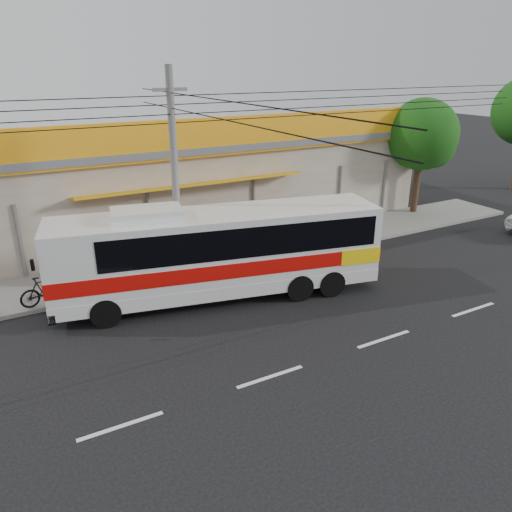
{
  "coord_description": "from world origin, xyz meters",
  "views": [
    {
      "loc": [
        -9.77,
        -12.14,
        7.85
      ],
      "look_at": [
        -1.95,
        2.0,
        1.55
      ],
      "focal_mm": 35.0,
      "sensor_mm": 36.0,
      "label": 1
    }
  ],
  "objects_px": {
    "coach_bus": "(224,248)",
    "tree_near": "(424,137)",
    "utility_pole": "(171,108)",
    "motorbike_dark": "(45,290)"
  },
  "relations": [
    {
      "from": "coach_bus",
      "to": "tree_near",
      "type": "height_order",
      "value": "tree_near"
    },
    {
      "from": "utility_pole",
      "to": "tree_near",
      "type": "distance_m",
      "value": 15.17
    },
    {
      "from": "tree_near",
      "to": "utility_pole",
      "type": "bearing_deg",
      "value": -169.83
    },
    {
      "from": "utility_pole",
      "to": "motorbike_dark",
      "type": "bearing_deg",
      "value": 173.88
    },
    {
      "from": "coach_bus",
      "to": "motorbike_dark",
      "type": "distance_m",
      "value": 6.19
    },
    {
      "from": "motorbike_dark",
      "to": "tree_near",
      "type": "bearing_deg",
      "value": -94.99
    },
    {
      "from": "coach_bus",
      "to": "utility_pole",
      "type": "relative_size",
      "value": 0.34
    },
    {
      "from": "motorbike_dark",
      "to": "utility_pole",
      "type": "xyz_separation_m",
      "value": [
        4.66,
        -0.5,
        5.76
      ]
    },
    {
      "from": "coach_bus",
      "to": "tree_near",
      "type": "distance_m",
      "value": 14.6
    },
    {
      "from": "coach_bus",
      "to": "tree_near",
      "type": "xyz_separation_m",
      "value": [
        13.75,
        4.31,
        2.33
      ]
    }
  ]
}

